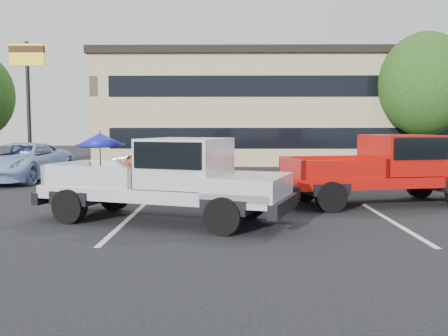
# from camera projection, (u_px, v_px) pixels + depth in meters

# --- Properties ---
(ground) EXTENTS (90.00, 90.00, 0.00)m
(ground) POSITION_uv_depth(u_px,v_px,m) (265.00, 242.00, 9.26)
(ground) COLOR black
(ground) RESTS_ON ground
(stripe_left) EXTENTS (0.12, 5.00, 0.01)m
(stripe_left) POSITION_uv_depth(u_px,v_px,m) (126.00, 221.00, 11.29)
(stripe_left) COLOR silver
(stripe_left) RESTS_ON ground
(stripe_right) EXTENTS (0.12, 5.00, 0.01)m
(stripe_right) POSITION_uv_depth(u_px,v_px,m) (392.00, 221.00, 11.21)
(stripe_right) COLOR silver
(stripe_right) RESTS_ON ground
(motel_building) EXTENTS (20.40, 8.40, 6.30)m
(motel_building) POSITION_uv_depth(u_px,v_px,m) (275.00, 108.00, 29.87)
(motel_building) COLOR tan
(motel_building) RESTS_ON ground
(motel_sign) EXTENTS (1.60, 0.22, 6.00)m
(motel_sign) POSITION_uv_depth(u_px,v_px,m) (27.00, 71.00, 22.94)
(motel_sign) COLOR black
(motel_sign) RESTS_ON ground
(tree_right) EXTENTS (4.46, 4.46, 6.78)m
(tree_right) POSITION_uv_depth(u_px,v_px,m) (425.00, 84.00, 24.73)
(tree_right) COLOR #332114
(tree_right) RESTS_ON ground
(tree_back) EXTENTS (4.68, 4.68, 7.11)m
(tree_back) POSITION_uv_depth(u_px,v_px,m) (332.00, 91.00, 32.72)
(tree_back) COLOR #332114
(tree_back) RESTS_ON ground
(silver_pickup) EXTENTS (6.02, 3.67, 2.06)m
(silver_pickup) POSITION_uv_depth(u_px,v_px,m) (176.00, 175.00, 11.08)
(silver_pickup) COLOR black
(silver_pickup) RESTS_ON ground
(red_pickup) EXTENTS (6.06, 3.16, 1.90)m
(red_pickup) POSITION_uv_depth(u_px,v_px,m) (395.00, 166.00, 13.69)
(red_pickup) COLOR black
(red_pickup) RESTS_ON ground
(silver_sedan) EXTENTS (4.47, 2.00, 1.42)m
(silver_sedan) POSITION_uv_depth(u_px,v_px,m) (174.00, 165.00, 18.35)
(silver_sedan) COLOR #B7BABF
(silver_sedan) RESTS_ON ground
(blue_suv) EXTENTS (2.76, 5.48, 1.49)m
(blue_suv) POSITION_uv_depth(u_px,v_px,m) (21.00, 162.00, 19.43)
(blue_suv) COLOR #99B7E4
(blue_suv) RESTS_ON ground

